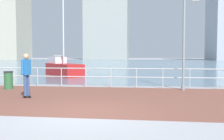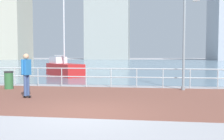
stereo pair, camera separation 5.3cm
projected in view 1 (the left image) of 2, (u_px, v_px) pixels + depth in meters
name	position (u px, v px, depth m)	size (l,w,h in m)	color
ground	(134.00, 65.00, 47.35)	(220.00, 220.00, 0.00)	#9E9EA3
brick_paving	(100.00, 98.00, 10.54)	(28.00, 6.93, 0.01)	brown
harbor_water	(136.00, 63.00, 58.54)	(180.00, 88.00, 0.00)	slate
waterfront_railing	(111.00, 74.00, 13.93)	(25.25, 0.06, 1.06)	#B2BCC1
lamppost	(187.00, 31.00, 12.66)	(0.79, 0.44, 5.31)	gray
skateboarder	(26.00, 71.00, 10.46)	(0.41, 0.56, 1.83)	black
trash_bin	(8.00, 80.00, 13.26)	(0.46, 0.46, 0.93)	#2D6638
sailboat_blue	(63.00, 68.00, 21.81)	(4.31, 4.63, 6.80)	#B21E1E
tower_concrete	(5.00, 8.00, 102.87)	(16.49, 13.51, 43.55)	#B2AD99
tower_steel	(107.00, 22.00, 105.89)	(17.92, 10.24, 32.71)	#939993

